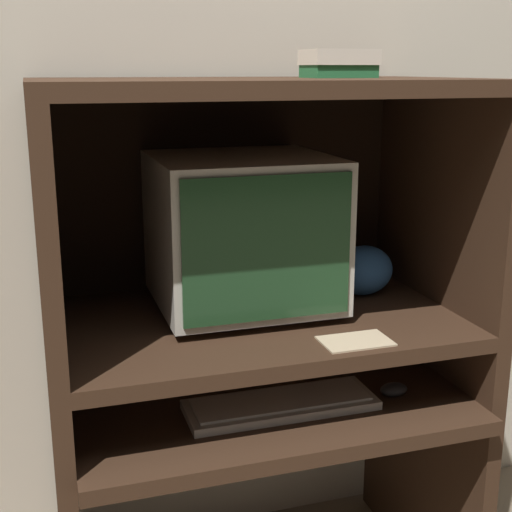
{
  "coord_description": "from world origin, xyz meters",
  "views": [
    {
      "loc": [
        -0.51,
        -1.27,
        1.4
      ],
      "look_at": [
        -0.01,
        0.31,
        0.97
      ],
      "focal_mm": 50.0,
      "sensor_mm": 36.0,
      "label": 1
    }
  ],
  "objects_px": {
    "mouse": "(394,389)",
    "snack_bag": "(363,270)",
    "crt_monitor": "(242,231)",
    "book_stack": "(339,63)",
    "keyboard": "(281,404)"
  },
  "relations": [
    {
      "from": "crt_monitor",
      "to": "keyboard",
      "type": "height_order",
      "value": "crt_monitor"
    },
    {
      "from": "crt_monitor",
      "to": "snack_bag",
      "type": "distance_m",
      "value": 0.37
    },
    {
      "from": "mouse",
      "to": "book_stack",
      "type": "height_order",
      "value": "book_stack"
    },
    {
      "from": "crt_monitor",
      "to": "book_stack",
      "type": "height_order",
      "value": "book_stack"
    },
    {
      "from": "mouse",
      "to": "snack_bag",
      "type": "height_order",
      "value": "snack_bag"
    },
    {
      "from": "keyboard",
      "to": "crt_monitor",
      "type": "bearing_deg",
      "value": 98.14
    },
    {
      "from": "snack_bag",
      "to": "keyboard",
      "type": "bearing_deg",
      "value": -144.49
    },
    {
      "from": "mouse",
      "to": "keyboard",
      "type": "bearing_deg",
      "value": 176.8
    },
    {
      "from": "crt_monitor",
      "to": "mouse",
      "type": "bearing_deg",
      "value": -35.46
    },
    {
      "from": "book_stack",
      "to": "mouse",
      "type": "bearing_deg",
      "value": -65.91
    },
    {
      "from": "keyboard",
      "to": "book_stack",
      "type": "height_order",
      "value": "book_stack"
    },
    {
      "from": "mouse",
      "to": "snack_bag",
      "type": "xyz_separation_m",
      "value": [
        0.02,
        0.24,
        0.24
      ]
    },
    {
      "from": "crt_monitor",
      "to": "snack_bag",
      "type": "relative_size",
      "value": 2.62
    },
    {
      "from": "keyboard",
      "to": "snack_bag",
      "type": "bearing_deg",
      "value": 35.51
    },
    {
      "from": "crt_monitor",
      "to": "mouse",
      "type": "distance_m",
      "value": 0.54
    }
  ]
}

